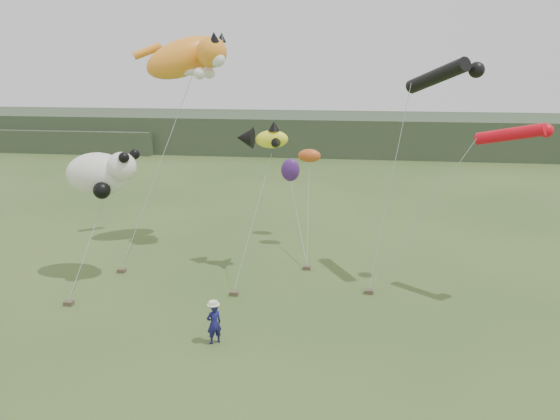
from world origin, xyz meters
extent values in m
plane|color=#385123|center=(0.00, 0.00, 0.00)|extent=(120.00, 120.00, 0.00)
cube|color=#2D3D28|center=(0.00, 45.00, 2.00)|extent=(90.00, 12.00, 4.00)
cube|color=#2D3D28|center=(-30.00, 42.00, 1.25)|extent=(25.00, 8.00, 2.50)
imported|color=navy|center=(-0.56, -0.26, 0.77)|extent=(0.67, 0.63, 1.54)
cube|color=brown|center=(-6.74, 5.82, 0.09)|extent=(0.36, 0.29, 0.19)
cube|color=brown|center=(-0.76, 3.92, 0.09)|extent=(0.36, 0.29, 0.19)
cube|color=brown|center=(5.08, 4.91, 0.09)|extent=(0.36, 0.29, 0.19)
cube|color=brown|center=(-7.41, 2.02, 0.09)|extent=(0.36, 0.29, 0.19)
cube|color=brown|center=(2.13, 7.40, 0.09)|extent=(0.36, 0.29, 0.19)
ellipsoid|color=orange|center=(-4.73, 10.93, 10.06)|extent=(4.83, 3.82, 3.09)
sphere|color=orange|center=(-3.03, 10.08, 10.31)|extent=(1.54, 1.54, 1.54)
cone|color=black|center=(-2.77, 9.65, 11.04)|extent=(0.48, 0.58, 0.58)
cone|color=black|center=(-2.60, 10.50, 11.04)|extent=(0.48, 0.55, 0.55)
sphere|color=white|center=(-2.69, 9.82, 9.97)|extent=(0.77, 0.77, 0.77)
ellipsoid|color=white|center=(-4.56, 10.68, 9.37)|extent=(1.50, 0.75, 0.47)
sphere|color=white|center=(-3.54, 9.57, 9.29)|extent=(0.60, 0.60, 0.60)
sphere|color=white|center=(-3.37, 10.76, 9.29)|extent=(0.60, 0.60, 0.60)
cylinder|color=orange|center=(-6.95, 11.61, 10.40)|extent=(1.59, 1.16, 0.93)
ellipsoid|color=#FDFE2A|center=(0.41, 7.30, 6.39)|extent=(1.64, 0.76, 0.92)
cone|color=black|center=(-0.92, 7.63, 6.39)|extent=(0.84, 1.05, 1.00)
cone|color=black|center=(0.53, 7.30, 7.00)|extent=(0.56, 0.56, 0.45)
cone|color=black|center=(0.75, 6.74, 6.28)|extent=(0.59, 0.62, 0.45)
cone|color=black|center=(0.75, 7.86, 6.28)|extent=(0.59, 0.62, 0.45)
cylinder|color=black|center=(7.60, 7.04, 9.26)|extent=(2.45, 3.12, 1.61)
sphere|color=black|center=(9.11, 6.50, 9.53)|extent=(0.67, 0.67, 0.67)
cylinder|color=red|center=(10.32, 5.08, 7.07)|extent=(2.52, 1.97, 1.10)
sphere|color=red|center=(11.53, 4.65, 7.29)|extent=(0.54, 0.54, 0.54)
ellipsoid|color=white|center=(-7.30, 5.42, 4.91)|extent=(2.94, 1.96, 1.96)
sphere|color=white|center=(-5.99, 5.09, 5.35)|extent=(1.31, 1.31, 1.31)
sphere|color=black|center=(-5.67, 4.66, 5.84)|extent=(0.48, 0.48, 0.48)
sphere|color=black|center=(-5.56, 5.58, 5.84)|extent=(0.48, 0.48, 0.48)
sphere|color=black|center=(-6.76, 4.55, 4.37)|extent=(0.76, 0.76, 0.76)
sphere|color=black|center=(-8.17, 5.75, 4.48)|extent=(0.76, 0.76, 0.76)
ellipsoid|color=#CE5420|center=(1.87, 11.00, 5.04)|extent=(1.20, 0.70, 0.70)
ellipsoid|color=#461F6D|center=(0.66, 12.70, 3.91)|extent=(1.07, 0.71, 1.30)
camera|label=1|loc=(4.19, -17.59, 9.87)|focal=35.00mm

